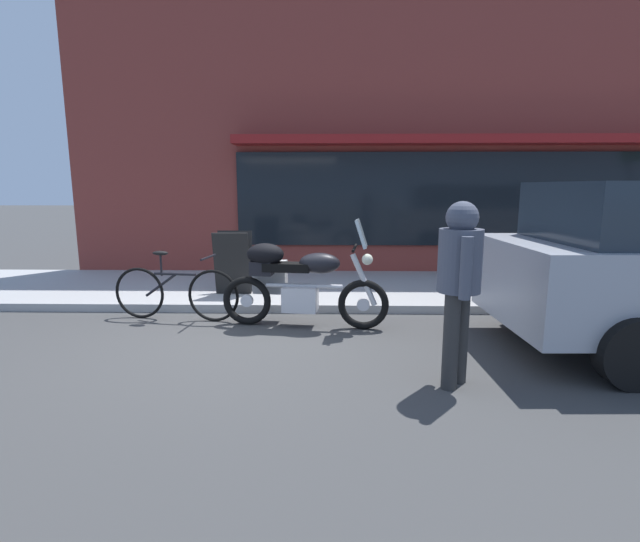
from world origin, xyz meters
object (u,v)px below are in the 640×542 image
object	(u,v)px
pedestrian_walking	(460,272)
touring_motorcycle	(295,280)
parked_bicycle	(175,292)
sandwich_board_sign	(233,263)

from	to	relation	value
pedestrian_walking	touring_motorcycle	bearing A→B (deg)	131.21
parked_bicycle	sandwich_board_sign	distance (m)	1.25
pedestrian_walking	sandwich_board_sign	size ratio (longest dim) A/B	1.70
touring_motorcycle	pedestrian_walking	world-z (taller)	pedestrian_walking
touring_motorcycle	parked_bicycle	world-z (taller)	touring_motorcycle
sandwich_board_sign	pedestrian_walking	bearing A→B (deg)	-49.78
touring_motorcycle	sandwich_board_sign	bearing A→B (deg)	128.81
parked_bicycle	sandwich_board_sign	size ratio (longest dim) A/B	1.80
touring_motorcycle	pedestrian_walking	xyz separation A→B (m)	(1.59, -1.82, 0.45)
parked_bicycle	pedestrian_walking	size ratio (longest dim) A/B	1.05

